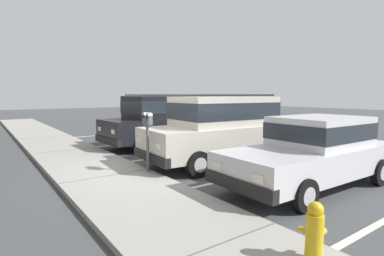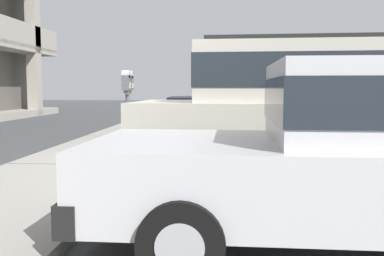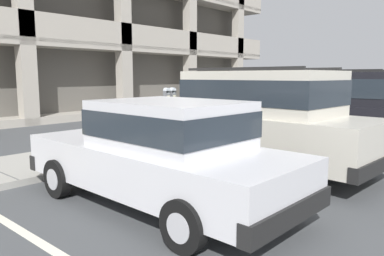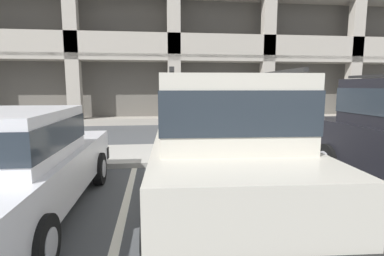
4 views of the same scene
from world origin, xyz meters
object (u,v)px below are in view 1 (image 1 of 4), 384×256
(dark_hatchback, at_px, (164,119))
(parking_meter_near, at_px, (147,128))
(red_sedan, at_px, (314,150))
(silver_suv, at_px, (223,127))
(fire_hydrant, at_px, (315,232))

(dark_hatchback, height_order, parking_meter_near, dark_hatchback)
(red_sedan, height_order, dark_hatchback, dark_hatchback)
(red_sedan, xyz_separation_m, dark_hatchback, (6.44, 0.06, 0.27))
(dark_hatchback, bearing_deg, parking_meter_near, 141.22)
(parking_meter_near, bearing_deg, silver_suv, -89.33)
(parking_meter_near, bearing_deg, fire_hydrant, 176.38)
(silver_suv, distance_m, parking_meter_near, 2.49)
(red_sedan, bearing_deg, dark_hatchback, 1.75)
(dark_hatchback, height_order, fire_hydrant, dark_hatchback)
(red_sedan, distance_m, fire_hydrant, 3.50)
(red_sedan, bearing_deg, fire_hydrant, 123.80)
(fire_hydrant, bearing_deg, parking_meter_near, -3.62)
(silver_suv, height_order, fire_hydrant, silver_suv)
(parking_meter_near, xyz_separation_m, fire_hydrant, (-4.70, 0.30, -0.75))
(dark_hatchback, distance_m, parking_meter_near, 4.44)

